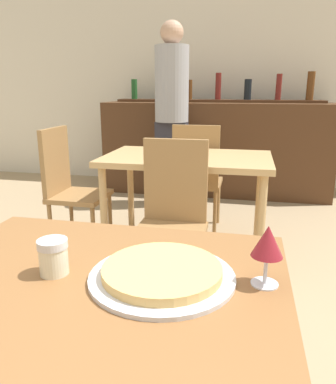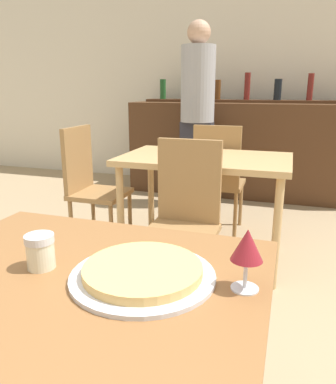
{
  "view_description": "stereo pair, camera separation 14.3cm",
  "coord_description": "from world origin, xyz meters",
  "px_view_note": "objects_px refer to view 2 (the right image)",
  "views": [
    {
      "loc": [
        0.38,
        -0.79,
        1.22
      ],
      "look_at": [
        0.09,
        0.55,
        0.83
      ],
      "focal_mm": 35.0,
      "sensor_mm": 36.0,
      "label": 1
    },
    {
      "loc": [
        0.51,
        -0.76,
        1.22
      ],
      "look_at": [
        0.09,
        0.55,
        0.83
      ],
      "focal_mm": 35.0,
      "sensor_mm": 36.0,
      "label": 2
    }
  ],
  "objects_px": {
    "chair_far_side_left": "(90,180)",
    "cheese_shaker": "(40,251)",
    "person_standing": "(197,109)",
    "chair_far_side_front": "(185,212)",
    "chair_far_side_back": "(218,174)",
    "pizza_tray": "(143,272)",
    "wine_glass": "(247,247)"
  },
  "relations": [
    {
      "from": "chair_far_side_front",
      "to": "pizza_tray",
      "type": "height_order",
      "value": "chair_far_side_front"
    },
    {
      "from": "chair_far_side_left",
      "to": "wine_glass",
      "type": "bearing_deg",
      "value": -140.08
    },
    {
      "from": "chair_far_side_front",
      "to": "chair_far_side_left",
      "type": "relative_size",
      "value": 1.0
    },
    {
      "from": "person_standing",
      "to": "cheese_shaker",
      "type": "bearing_deg",
      "value": -84.47
    },
    {
      "from": "chair_far_side_left",
      "to": "cheese_shaker",
      "type": "xyz_separation_m",
      "value": [
        0.83,
        -1.71,
        0.26
      ]
    },
    {
      "from": "chair_far_side_left",
      "to": "cheese_shaker",
      "type": "height_order",
      "value": "chair_far_side_left"
    },
    {
      "from": "chair_far_side_left",
      "to": "chair_far_side_back",
      "type": "bearing_deg",
      "value": -60.35
    },
    {
      "from": "person_standing",
      "to": "wine_glass",
      "type": "distance_m",
      "value": 3.05
    },
    {
      "from": "pizza_tray",
      "to": "wine_glass",
      "type": "relative_size",
      "value": 2.42
    },
    {
      "from": "pizza_tray",
      "to": "cheese_shaker",
      "type": "xyz_separation_m",
      "value": [
        -0.29,
        -0.03,
        0.03
      ]
    },
    {
      "from": "chair_far_side_front",
      "to": "person_standing",
      "type": "relative_size",
      "value": 0.51
    },
    {
      "from": "chair_far_side_left",
      "to": "pizza_tray",
      "type": "distance_m",
      "value": 2.03
    },
    {
      "from": "chair_far_side_back",
      "to": "person_standing",
      "type": "relative_size",
      "value": 0.51
    },
    {
      "from": "chair_far_side_left",
      "to": "person_standing",
      "type": "relative_size",
      "value": 0.51
    },
    {
      "from": "chair_far_side_back",
      "to": "chair_far_side_left",
      "type": "xyz_separation_m",
      "value": [
        -0.91,
        -0.52,
        0.0
      ]
    },
    {
      "from": "cheese_shaker",
      "to": "wine_glass",
      "type": "bearing_deg",
      "value": 6.07
    },
    {
      "from": "chair_far_side_back",
      "to": "cheese_shaker",
      "type": "relative_size",
      "value": 9.58
    },
    {
      "from": "cheese_shaker",
      "to": "person_standing",
      "type": "distance_m",
      "value": 3.0
    },
    {
      "from": "cheese_shaker",
      "to": "chair_far_side_left",
      "type": "bearing_deg",
      "value": 115.88
    },
    {
      "from": "chair_far_side_front",
      "to": "chair_far_side_left",
      "type": "distance_m",
      "value": 1.05
    },
    {
      "from": "chair_far_side_back",
      "to": "pizza_tray",
      "type": "bearing_deg",
      "value": 95.39
    },
    {
      "from": "pizza_tray",
      "to": "cheese_shaker",
      "type": "relative_size",
      "value": 3.95
    },
    {
      "from": "chair_far_side_front",
      "to": "chair_far_side_back",
      "type": "height_order",
      "value": "same"
    },
    {
      "from": "chair_far_side_front",
      "to": "chair_far_side_back",
      "type": "bearing_deg",
      "value": 90.0
    },
    {
      "from": "chair_far_side_front",
      "to": "chair_far_side_back",
      "type": "relative_size",
      "value": 1.0
    },
    {
      "from": "chair_far_side_left",
      "to": "wine_glass",
      "type": "height_order",
      "value": "chair_far_side_left"
    },
    {
      "from": "chair_far_side_back",
      "to": "wine_glass",
      "type": "bearing_deg",
      "value": 102.2
    },
    {
      "from": "wine_glass",
      "to": "cheese_shaker",
      "type": "bearing_deg",
      "value": -173.93
    },
    {
      "from": "wine_glass",
      "to": "person_standing",
      "type": "bearing_deg",
      "value": 106.05
    },
    {
      "from": "chair_far_side_back",
      "to": "cheese_shaker",
      "type": "bearing_deg",
      "value": 87.88
    },
    {
      "from": "chair_far_side_back",
      "to": "person_standing",
      "type": "xyz_separation_m",
      "value": [
        -0.37,
        0.75,
        0.49
      ]
    },
    {
      "from": "chair_far_side_left",
      "to": "pizza_tray",
      "type": "bearing_deg",
      "value": -146.28
    }
  ]
}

